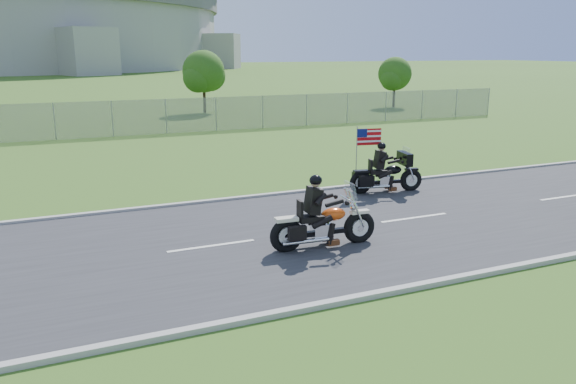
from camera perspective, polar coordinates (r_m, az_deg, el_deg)
name	(u,v)px	position (r m, az deg, el deg)	size (l,w,h in m)	color
ground	(286,237)	(14.61, -0.18, -4.60)	(420.00, 420.00, 0.00)	#39591B
road	(286,236)	(14.60, -0.18, -4.53)	(120.00, 8.00, 0.04)	#28282B
curb_north	(237,199)	(18.23, -5.21, -0.67)	(120.00, 0.18, 0.12)	#9E9B93
curb_south	(368,296)	(11.24, 8.14, -10.43)	(120.00, 0.18, 0.12)	#9E9B93
fence	(55,121)	(32.92, -22.63, 6.65)	(60.00, 0.03, 2.00)	gray
tree_fence_near	(204,74)	(44.30, -8.54, 11.80)	(3.52, 3.28, 4.75)	#382316
tree_fence_far	(395,76)	(49.19, 10.81, 11.54)	(3.08, 2.87, 4.20)	#382316
motorcycle_lead	(322,225)	(13.66, 3.48, -3.39)	(2.78, 0.75, 1.87)	black
motorcycle_follow	(386,176)	(19.24, 9.93, 1.64)	(2.59, 1.04, 2.17)	black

